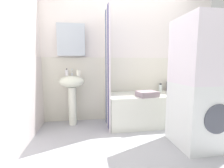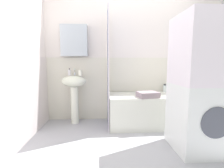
# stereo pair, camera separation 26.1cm
# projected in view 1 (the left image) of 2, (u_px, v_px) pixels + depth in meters

# --- Properties ---
(ground_plane) EXTENTS (4.80, 5.60, 0.04)m
(ground_plane) POSITION_uv_depth(u_px,v_px,m) (147.00, 151.00, 2.03)
(ground_plane) COLOR #ADADB4
(wall_back_tiled) EXTENTS (3.60, 0.18, 2.40)m
(wall_back_tiled) POSITION_uv_depth(u_px,v_px,m) (122.00, 61.00, 3.12)
(wall_back_tiled) COLOR white
(wall_back_tiled) RESTS_ON ground_plane
(wall_left_tiled) EXTENTS (0.07, 1.81, 2.40)m
(wall_left_tiled) POSITION_uv_depth(u_px,v_px,m) (19.00, 61.00, 1.98)
(wall_left_tiled) COLOR white
(wall_left_tiled) RESTS_ON ground_plane
(sink) EXTENTS (0.44, 0.34, 0.87)m
(sink) POSITION_uv_depth(u_px,v_px,m) (72.00, 89.00, 2.80)
(sink) COLOR white
(sink) RESTS_ON ground_plane
(faucet) EXTENTS (0.03, 0.12, 0.12)m
(faucet) POSITION_uv_depth(u_px,v_px,m) (72.00, 72.00, 2.85)
(faucet) COLOR silver
(faucet) RESTS_ON sink
(soap_dispenser) EXTENTS (0.06, 0.06, 0.13)m
(soap_dispenser) POSITION_uv_depth(u_px,v_px,m) (67.00, 73.00, 2.82)
(soap_dispenser) COLOR white
(soap_dispenser) RESTS_ON sink
(toothbrush_cup) EXTENTS (0.07, 0.07, 0.10)m
(toothbrush_cup) POSITION_uv_depth(u_px,v_px,m) (78.00, 73.00, 2.77)
(toothbrush_cup) COLOR white
(toothbrush_cup) RESTS_ON sink
(bathtub) EXTENTS (1.44, 0.69, 0.54)m
(bathtub) POSITION_uv_depth(u_px,v_px,m) (148.00, 109.00, 2.91)
(bathtub) COLOR silver
(bathtub) RESTS_ON ground_plane
(shower_curtain) EXTENTS (0.01, 0.69, 2.00)m
(shower_curtain) POSITION_uv_depth(u_px,v_px,m) (107.00, 69.00, 2.71)
(shower_curtain) COLOR white
(shower_curtain) RESTS_ON ground_plane
(shampoo_bottle) EXTENTS (0.04, 0.04, 0.18)m
(shampoo_bottle) POSITION_uv_depth(u_px,v_px,m) (172.00, 86.00, 3.24)
(shampoo_bottle) COLOR #CD4D73
(shampoo_bottle) RESTS_ON bathtub
(body_wash_bottle) EXTENTS (0.05, 0.05, 0.21)m
(body_wash_bottle) POSITION_uv_depth(u_px,v_px,m) (168.00, 86.00, 3.21)
(body_wash_bottle) COLOR #292432
(body_wash_bottle) RESTS_ON bathtub
(conditioner_bottle) EXTENTS (0.07, 0.07, 0.15)m
(conditioner_bottle) POSITION_uv_depth(u_px,v_px,m) (160.00, 87.00, 3.20)
(conditioner_bottle) COLOR white
(conditioner_bottle) RESTS_ON bathtub
(towel_folded) EXTENTS (0.36, 0.30, 0.09)m
(towel_folded) POSITION_uv_depth(u_px,v_px,m) (147.00, 94.00, 2.64)
(towel_folded) COLOR gray
(towel_folded) RESTS_ON bathtub
(washer_dryer_stack) EXTENTS (0.63, 0.61, 1.65)m
(washer_dryer_stack) POSITION_uv_depth(u_px,v_px,m) (201.00, 84.00, 2.07)
(washer_dryer_stack) COLOR white
(washer_dryer_stack) RESTS_ON ground_plane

